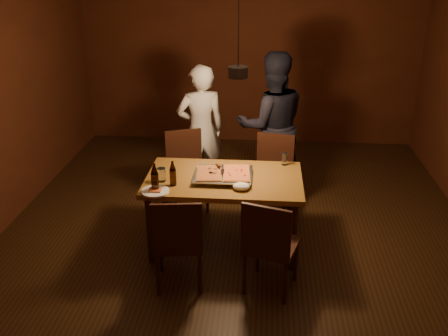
# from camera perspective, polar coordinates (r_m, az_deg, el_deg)

# --- Properties ---
(room_shell) EXTENTS (6.00, 6.00, 6.00)m
(room_shell) POSITION_cam_1_polar(r_m,az_deg,el_deg) (4.67, 1.56, 6.70)
(room_shell) COLOR #39210F
(room_shell) RESTS_ON ground
(dining_table) EXTENTS (1.50, 0.90, 0.75)m
(dining_table) POSITION_cam_1_polar(r_m,az_deg,el_deg) (4.83, 0.00, -1.89)
(dining_table) COLOR olive
(dining_table) RESTS_ON floor
(chair_far_left) EXTENTS (0.54, 0.54, 0.49)m
(chair_far_left) POSITION_cam_1_polar(r_m,az_deg,el_deg) (5.71, -4.38, 0.63)
(chair_far_left) COLOR #38190F
(chair_far_left) RESTS_ON floor
(chair_far_right) EXTENTS (0.49, 0.49, 0.49)m
(chair_far_right) POSITION_cam_1_polar(r_m,az_deg,el_deg) (5.60, 5.64, 0.10)
(chair_far_right) COLOR #38190F
(chair_far_right) RESTS_ON floor
(chair_near_left) EXTENTS (0.47, 0.47, 0.49)m
(chair_near_left) POSITION_cam_1_polar(r_m,az_deg,el_deg) (4.28, -5.29, -7.69)
(chair_near_left) COLOR #38190F
(chair_near_left) RESTS_ON floor
(chair_near_right) EXTENTS (0.53, 0.53, 0.49)m
(chair_near_right) POSITION_cam_1_polar(r_m,az_deg,el_deg) (4.23, 5.17, -8.13)
(chair_near_right) COLOR #38190F
(chair_near_right) RESTS_ON floor
(pizza_tray) EXTENTS (0.56, 0.46, 0.05)m
(pizza_tray) POSITION_cam_1_polar(r_m,az_deg,el_deg) (4.78, -0.09, -0.92)
(pizza_tray) COLOR silver
(pizza_tray) RESTS_ON dining_table
(pizza_meat) EXTENTS (0.27, 0.40, 0.02)m
(pizza_meat) POSITION_cam_1_polar(r_m,az_deg,el_deg) (4.77, -1.71, -0.55)
(pizza_meat) COLOR maroon
(pizza_meat) RESTS_ON pizza_tray
(pizza_cheese) EXTENTS (0.28, 0.41, 0.02)m
(pizza_cheese) POSITION_cam_1_polar(r_m,az_deg,el_deg) (4.76, 1.43, -0.56)
(pizza_cheese) COLOR gold
(pizza_cheese) RESTS_ON pizza_tray
(spatula) EXTENTS (0.18, 0.26, 0.04)m
(spatula) POSITION_cam_1_polar(r_m,az_deg,el_deg) (4.78, -0.17, -0.41)
(spatula) COLOR silver
(spatula) RESTS_ON pizza_tray
(beer_bottle_a) EXTENTS (0.07, 0.07, 0.27)m
(beer_bottle_a) POSITION_cam_1_polar(r_m,az_deg,el_deg) (4.53, -7.93, -1.09)
(beer_bottle_a) COLOR black
(beer_bottle_a) RESTS_ON dining_table
(beer_bottle_b) EXTENTS (0.06, 0.06, 0.24)m
(beer_bottle_b) POSITION_cam_1_polar(r_m,az_deg,el_deg) (4.62, -5.87, -0.62)
(beer_bottle_b) COLOR black
(beer_bottle_b) RESTS_ON dining_table
(water_glass_left) EXTENTS (0.08, 0.08, 0.13)m
(water_glass_left) POSITION_cam_1_polar(r_m,az_deg,el_deg) (4.74, -7.16, -0.76)
(water_glass_left) COLOR silver
(water_glass_left) RESTS_ON dining_table
(water_glass_right) EXTENTS (0.06, 0.06, 0.13)m
(water_glass_right) POSITION_cam_1_polar(r_m,az_deg,el_deg) (5.11, 6.96, 1.03)
(water_glass_right) COLOR silver
(water_glass_right) RESTS_ON dining_table
(plate_slice) EXTENTS (0.26, 0.26, 0.03)m
(plate_slice) POSITION_cam_1_polar(r_m,az_deg,el_deg) (4.56, -7.88, -2.63)
(plate_slice) COLOR white
(plate_slice) RESTS_ON dining_table
(napkin) EXTENTS (0.16, 0.12, 0.07)m
(napkin) POSITION_cam_1_polar(r_m,az_deg,el_deg) (4.55, 1.97, -2.13)
(napkin) COLOR white
(napkin) RESTS_ON dining_table
(diner_white) EXTENTS (0.67, 0.55, 1.58)m
(diner_white) POSITION_cam_1_polar(r_m,az_deg,el_deg) (5.98, -2.67, 4.34)
(diner_white) COLOR silver
(diner_white) RESTS_ON floor
(diner_dark) EXTENTS (0.97, 0.83, 1.74)m
(diner_dark) POSITION_cam_1_polar(r_m,az_deg,el_deg) (5.92, 5.47, 4.87)
(diner_dark) COLOR black
(diner_dark) RESTS_ON floor
(pendant_lamp) EXTENTS (0.18, 0.18, 1.10)m
(pendant_lamp) POSITION_cam_1_polar(r_m,az_deg,el_deg) (4.58, 1.61, 11.03)
(pendant_lamp) COLOR black
(pendant_lamp) RESTS_ON ceiling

